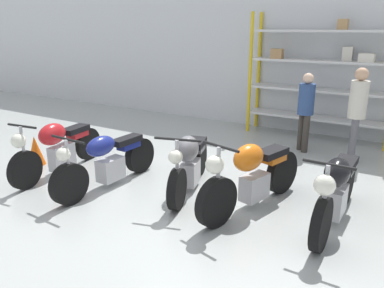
# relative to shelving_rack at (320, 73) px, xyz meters

# --- Properties ---
(ground_plane) EXTENTS (30.00, 30.00, 0.00)m
(ground_plane) POSITION_rel_shelving_rack_xyz_m (-1.02, -4.26, -1.49)
(ground_plane) COLOR #9EA3A0
(back_wall) EXTENTS (30.00, 0.08, 3.60)m
(back_wall) POSITION_rel_shelving_rack_xyz_m (-1.02, 0.36, 0.31)
(back_wall) COLOR silver
(back_wall) RESTS_ON ground_plane
(shelving_rack) EXTENTS (3.16, 0.63, 2.81)m
(shelving_rack) POSITION_rel_shelving_rack_xyz_m (0.00, 0.00, 0.00)
(shelving_rack) COLOR gold
(shelving_rack) RESTS_ON ground_plane
(motorcycle_red) EXTENTS (0.58, 2.14, 1.03)m
(motorcycle_red) POSITION_rel_shelving_rack_xyz_m (-3.30, -4.60, -0.99)
(motorcycle_red) COLOR black
(motorcycle_red) RESTS_ON ground_plane
(motorcycle_blue) EXTENTS (0.69, 2.15, 0.98)m
(motorcycle_blue) POSITION_rel_shelving_rack_xyz_m (-2.15, -4.60, -1.05)
(motorcycle_blue) COLOR black
(motorcycle_blue) RESTS_ON ground_plane
(motorcycle_grey) EXTENTS (0.84, 1.92, 1.03)m
(motorcycle_grey) POSITION_rel_shelving_rack_xyz_m (-0.96, -4.05, -1.02)
(motorcycle_grey) COLOR black
(motorcycle_grey) RESTS_ON ground_plane
(motorcycle_orange) EXTENTS (0.80, 2.13, 1.09)m
(motorcycle_orange) POSITION_rel_shelving_rack_xyz_m (0.11, -4.14, -0.98)
(motorcycle_orange) COLOR black
(motorcycle_orange) RESTS_ON ground_plane
(motorcycle_black) EXTENTS (0.57, 2.10, 1.05)m
(motorcycle_black) POSITION_rel_shelving_rack_xyz_m (1.21, -4.00, -1.00)
(motorcycle_black) COLOR black
(motorcycle_black) RESTS_ON ground_plane
(person_browsing) EXTENTS (0.45, 0.45, 1.61)m
(person_browsing) POSITION_rel_shelving_rack_xyz_m (0.03, -1.16, -0.55)
(person_browsing) COLOR #38332D
(person_browsing) RESTS_ON ground_plane
(person_near_rack) EXTENTS (0.36, 0.36, 1.78)m
(person_near_rack) POSITION_rel_shelving_rack_xyz_m (1.02, -1.37, -0.43)
(person_near_rack) COLOR #595960
(person_near_rack) RESTS_ON ground_plane
(traffic_cone) EXTENTS (0.32, 0.32, 0.55)m
(traffic_cone) POSITION_rel_shelving_rack_xyz_m (-4.02, -4.54, -1.21)
(traffic_cone) COLOR orange
(traffic_cone) RESTS_ON ground_plane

